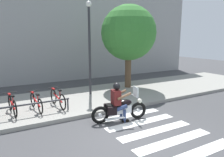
# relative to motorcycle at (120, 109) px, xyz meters

# --- Properties ---
(ground_plane) EXTENTS (48.00, 48.00, 0.00)m
(ground_plane) POSITION_rel_motorcycle_xyz_m (-0.33, -1.28, -0.46)
(ground_plane) COLOR #424244
(sidewalk) EXTENTS (24.00, 4.40, 0.15)m
(sidewalk) POSITION_rel_motorcycle_xyz_m (-0.33, 3.09, -0.38)
(sidewalk) COLOR gray
(sidewalk) RESTS_ON ground
(crosswalk_stripe_0) EXTENTS (2.80, 0.40, 0.01)m
(crosswalk_stripe_0) POSITION_rel_motorcycle_xyz_m (0.59, -2.88, -0.46)
(crosswalk_stripe_0) COLOR white
(crosswalk_stripe_0) RESTS_ON ground
(crosswalk_stripe_1) EXTENTS (2.80, 0.40, 0.01)m
(crosswalk_stripe_1) POSITION_rel_motorcycle_xyz_m (0.59, -2.08, -0.46)
(crosswalk_stripe_1) COLOR white
(crosswalk_stripe_1) RESTS_ON ground
(crosswalk_stripe_2) EXTENTS (2.80, 0.40, 0.01)m
(crosswalk_stripe_2) POSITION_rel_motorcycle_xyz_m (0.59, -1.28, -0.46)
(crosswalk_stripe_2) COLOR white
(crosswalk_stripe_2) RESTS_ON ground
(crosswalk_stripe_3) EXTENTS (2.80, 0.40, 0.01)m
(crosswalk_stripe_3) POSITION_rel_motorcycle_xyz_m (0.59, -0.48, -0.46)
(crosswalk_stripe_3) COLOR white
(crosswalk_stripe_3) RESTS_ON ground
(crosswalk_stripe_4) EXTENTS (2.80, 0.40, 0.01)m
(crosswalk_stripe_4) POSITION_rel_motorcycle_xyz_m (0.59, 0.32, -0.46)
(crosswalk_stripe_4) COLOR white
(crosswalk_stripe_4) RESTS_ON ground
(motorcycle) EXTENTS (2.10, 0.78, 1.22)m
(motorcycle) POSITION_rel_motorcycle_xyz_m (0.00, 0.00, 0.00)
(motorcycle) COLOR black
(motorcycle) RESTS_ON ground
(rider) EXTENTS (0.69, 0.61, 1.44)m
(rider) POSITION_rel_motorcycle_xyz_m (-0.08, 0.02, 0.37)
(rider) COLOR #591919
(rider) RESTS_ON ground
(bicycle_1) EXTENTS (0.48, 1.59, 0.78)m
(bicycle_1) POSITION_rel_motorcycle_xyz_m (-3.37, 2.28, 0.05)
(bicycle_1) COLOR black
(bicycle_1) RESTS_ON sidewalk
(bicycle_2) EXTENTS (0.48, 1.65, 0.72)m
(bicycle_2) POSITION_rel_motorcycle_xyz_m (-2.50, 2.28, 0.03)
(bicycle_2) COLOR black
(bicycle_2) RESTS_ON sidewalk
(bicycle_3) EXTENTS (0.48, 1.67, 0.78)m
(bicycle_3) POSITION_rel_motorcycle_xyz_m (-1.64, 2.28, 0.05)
(bicycle_3) COLOR black
(bicycle_3) RESTS_ON sidewalk
(bike_rack) EXTENTS (3.18, 0.07, 0.49)m
(bike_rack) POSITION_rel_motorcycle_xyz_m (-2.93, 1.73, 0.10)
(bike_rack) COLOR #333338
(bike_rack) RESTS_ON sidewalk
(street_lamp) EXTENTS (0.28, 0.28, 4.72)m
(street_lamp) POSITION_rel_motorcycle_xyz_m (0.36, 3.49, 2.37)
(street_lamp) COLOR #2D2D33
(street_lamp) RESTS_ON ground
(tree_near_rack) EXTENTS (3.11, 3.11, 4.84)m
(tree_near_rack) POSITION_rel_motorcycle_xyz_m (2.92, 3.89, 2.80)
(tree_near_rack) COLOR brown
(tree_near_rack) RESTS_ON ground
(building_backdrop) EXTENTS (24.00, 1.20, 8.37)m
(building_backdrop) POSITION_rel_motorcycle_xyz_m (-0.33, 8.79, 3.73)
(building_backdrop) COLOR #989898
(building_backdrop) RESTS_ON ground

